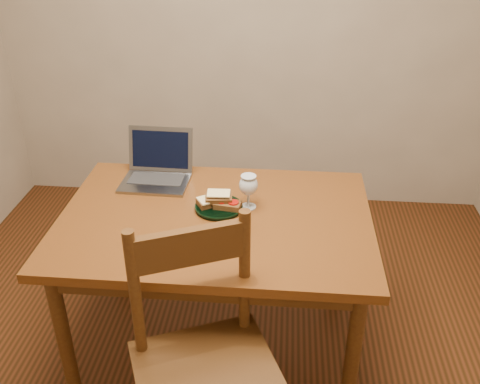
# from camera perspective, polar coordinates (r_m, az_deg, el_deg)

# --- Properties ---
(floor) EXTENTS (3.20, 3.20, 0.02)m
(floor) POSITION_cam_1_polar(r_m,az_deg,el_deg) (2.62, -2.09, -18.02)
(floor) COLOR black
(floor) RESTS_ON ground
(back_wall) EXTENTS (3.20, 0.02, 2.60)m
(back_wall) POSITION_cam_1_polar(r_m,az_deg,el_deg) (3.43, 0.92, 19.00)
(back_wall) COLOR gray
(back_wall) RESTS_ON floor
(table) EXTENTS (1.30, 0.90, 0.74)m
(table) POSITION_cam_1_polar(r_m,az_deg,el_deg) (2.28, -2.62, -4.44)
(table) COLOR #47280B
(table) RESTS_ON floor
(chair) EXTENTS (0.61, 0.60, 0.51)m
(chair) POSITION_cam_1_polar(r_m,az_deg,el_deg) (1.89, -3.77, -17.22)
(chair) COLOR #3D1F0C
(chair) RESTS_ON floor
(plate) EXTENTS (0.20, 0.20, 0.02)m
(plate) POSITION_cam_1_polar(r_m,az_deg,el_deg) (2.27, -2.28, -1.66)
(plate) COLOR black
(plate) RESTS_ON table
(sandwich_cheese) EXTENTS (0.13, 0.12, 0.04)m
(sandwich_cheese) POSITION_cam_1_polar(r_m,az_deg,el_deg) (2.27, -3.12, -0.92)
(sandwich_cheese) COLOR #381E0C
(sandwich_cheese) RESTS_ON plate
(sandwich_tomato) EXTENTS (0.12, 0.08, 0.03)m
(sandwich_tomato) POSITION_cam_1_polar(r_m,az_deg,el_deg) (2.25, -1.34, -1.26)
(sandwich_tomato) COLOR #381E0C
(sandwich_tomato) RESTS_ON plate
(sandwich_top) EXTENTS (0.12, 0.08, 0.03)m
(sandwich_top) POSITION_cam_1_polar(r_m,az_deg,el_deg) (2.25, -2.29, -0.52)
(sandwich_top) COLOR #381E0C
(sandwich_top) RESTS_ON plate
(milk_glass) EXTENTS (0.08, 0.08, 0.15)m
(milk_glass) POSITION_cam_1_polar(r_m,az_deg,el_deg) (2.25, 0.90, 0.04)
(milk_glass) COLOR white
(milk_glass) RESTS_ON table
(laptop) EXTENTS (0.31, 0.29, 0.22)m
(laptop) POSITION_cam_1_polar(r_m,az_deg,el_deg) (2.53, -8.78, 2.68)
(laptop) COLOR slate
(laptop) RESTS_ON table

